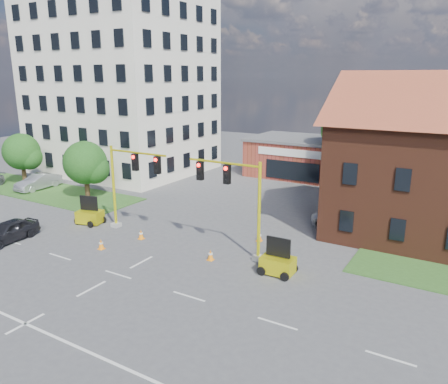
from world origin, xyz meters
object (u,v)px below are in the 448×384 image
(trailer_east, at_px, (278,263))
(sedan_dark, at_px, (9,231))
(trailer_west, at_px, (90,215))
(pickup_white, at_px, (351,221))
(signal_mast_west, at_px, (130,179))
(signal_mast_east, at_px, (235,196))

(trailer_east, xyz_separation_m, sedan_dark, (-18.07, -4.79, 0.07))
(trailer_west, distance_m, pickup_white, 19.77)
(trailer_east, bearing_deg, signal_mast_west, 173.07)
(trailer_east, bearing_deg, sedan_dark, -166.59)
(signal_mast_west, height_order, trailer_west, signal_mast_west)
(trailer_east, distance_m, pickup_white, 9.54)
(signal_mast_east, relative_size, trailer_west, 2.91)
(signal_mast_west, bearing_deg, trailer_east, -5.48)
(trailer_east, distance_m, sedan_dark, 18.69)
(pickup_white, bearing_deg, trailer_west, 120.12)
(trailer_east, relative_size, sedan_dark, 0.50)
(signal_mast_east, relative_size, pickup_white, 1.11)
(pickup_white, bearing_deg, sedan_dark, 129.64)
(signal_mast_east, height_order, pickup_white, signal_mast_east)
(trailer_west, height_order, pickup_white, trailer_west)
(trailer_east, bearing_deg, trailer_west, 176.17)
(trailer_west, bearing_deg, signal_mast_east, -13.70)
(trailer_west, height_order, sedan_dark, trailer_west)
(sedan_dark, bearing_deg, trailer_west, 65.37)
(signal_mast_east, relative_size, sedan_dark, 1.45)
(signal_mast_west, height_order, signal_mast_east, same)
(sedan_dark, bearing_deg, pickup_white, 31.15)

